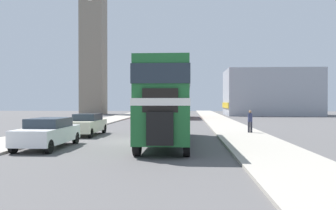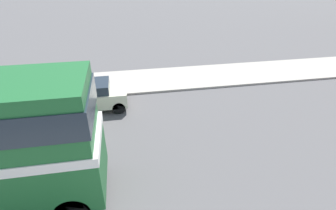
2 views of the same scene
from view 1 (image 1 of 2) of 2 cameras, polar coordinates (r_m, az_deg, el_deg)
ground_plane at (r=19.33m, az=-5.73°, el=-6.31°), size 120.00×120.00×0.00m
sidewalk_right at (r=19.42m, az=14.45°, el=-6.11°), size 3.50×120.00×0.12m
sidewalk_left at (r=21.46m, az=-23.91°, el=-5.50°), size 3.50×120.00×0.12m
double_decker_bus at (r=18.14m, az=-0.00°, el=1.29°), size 2.42×10.50×4.28m
bus_distant at (r=45.98m, az=1.69°, el=0.71°), size 2.38×10.42×4.00m
car_parked_near at (r=17.48m, az=-20.17°, el=-4.53°), size 1.84×4.36×1.49m
car_parked_mid at (r=23.19m, az=-13.87°, el=-3.26°), size 1.67×4.22×1.48m
pedestrian_walking at (r=23.98m, az=14.10°, el=-2.55°), size 0.32×0.32×1.57m
church_tower at (r=62.82m, az=-12.89°, el=15.72°), size 4.30×4.30×36.63m
shop_building_block at (r=57.67m, az=17.42°, el=2.08°), size 15.06×9.13×7.64m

